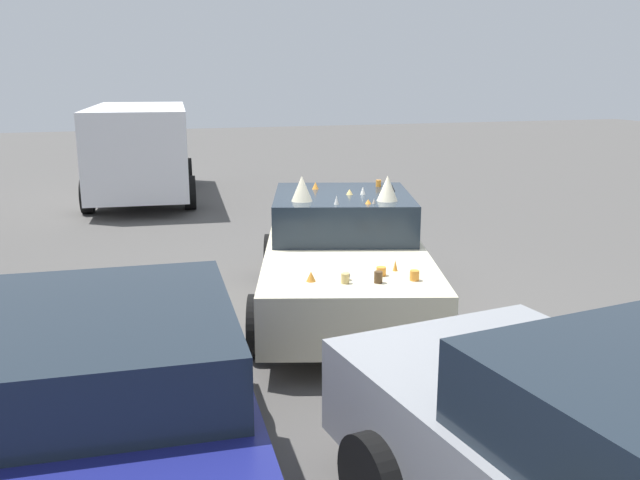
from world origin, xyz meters
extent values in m
plane|color=#514F4C|center=(0.00, 0.00, 0.00)|extent=(60.00, 60.00, 0.00)
cube|color=beige|center=(0.00, 0.00, 0.57)|extent=(4.65, 2.98, 0.61)
cube|color=#1E2833|center=(0.41, -0.12, 1.12)|extent=(2.19, 2.11, 0.49)
cylinder|color=black|center=(-1.55, -0.50, 0.32)|extent=(0.67, 0.39, 0.63)
cylinder|color=black|center=(-1.01, 1.27, 0.32)|extent=(0.67, 0.39, 0.63)
cylinder|color=black|center=(1.01, -1.27, 0.32)|extent=(0.67, 0.39, 0.63)
cylinder|color=black|center=(1.55, 0.50, 0.32)|extent=(0.67, 0.39, 0.63)
ellipsoid|color=black|center=(-0.14, 0.99, 0.49)|extent=(0.19, 0.07, 0.14)
ellipsoid|color=black|center=(-0.03, 0.96, 0.46)|extent=(0.10, 0.05, 0.11)
ellipsoid|color=black|center=(1.73, 0.43, 0.58)|extent=(0.14, 0.06, 0.12)
ellipsoid|color=black|center=(0.27, 0.87, 0.62)|extent=(0.16, 0.06, 0.12)
ellipsoid|color=black|center=(-0.51, 1.10, 0.47)|extent=(0.13, 0.06, 0.10)
ellipsoid|color=black|center=(1.77, 0.42, 0.73)|extent=(0.12, 0.05, 0.13)
ellipsoid|color=black|center=(0.57, 0.78, 0.60)|extent=(0.19, 0.07, 0.09)
ellipsoid|color=black|center=(-0.59, 1.13, 0.66)|extent=(0.12, 0.05, 0.09)
ellipsoid|color=black|center=(-0.76, -0.72, 0.45)|extent=(0.11, 0.05, 0.08)
sphere|color=gray|center=(-1.53, 0.53, 0.92)|extent=(0.09, 0.09, 0.09)
cylinder|color=#51381E|center=(-1.70, 0.27, 0.93)|extent=(0.10, 0.10, 0.11)
cone|color=orange|center=(-1.47, 0.86, 0.93)|extent=(0.12, 0.12, 0.10)
cylinder|color=orange|center=(-1.74, -0.09, 0.93)|extent=(0.12, 0.12, 0.10)
cylinder|color=tan|center=(-1.62, 0.57, 0.93)|extent=(0.09, 0.09, 0.10)
cylinder|color=orange|center=(-1.49, 0.15, 0.92)|extent=(0.12, 0.12, 0.09)
cone|color=orange|center=(-1.38, -0.05, 0.93)|extent=(0.07, 0.07, 0.11)
cone|color=#A87A38|center=(0.45, -0.77, 1.41)|extent=(0.08, 0.08, 0.09)
cone|color=orange|center=(0.91, 0.26, 1.42)|extent=(0.06, 0.06, 0.12)
cylinder|color=orange|center=(0.78, -0.76, 1.41)|extent=(0.09, 0.09, 0.09)
cone|color=gray|center=(-0.32, -0.25, 1.39)|extent=(0.05, 0.05, 0.06)
cone|color=orange|center=(0.84, 0.09, 1.41)|extent=(0.11, 0.11, 0.09)
cone|color=silver|center=(0.28, -0.34, 1.41)|extent=(0.08, 0.08, 0.10)
cone|color=silver|center=(-0.25, 0.18, 1.41)|extent=(0.08, 0.08, 0.10)
cone|color=orange|center=(-0.32, -0.17, 1.39)|extent=(0.07, 0.07, 0.05)
cone|color=black|center=(0.38, -0.77, 1.41)|extent=(0.12, 0.12, 0.09)
cone|color=tan|center=(0.33, -0.19, 1.40)|extent=(0.11, 0.11, 0.07)
cone|color=beige|center=(-0.21, -0.46, 1.51)|extent=(0.24, 0.24, 0.30)
cone|color=beige|center=(0.08, 0.50, 1.51)|extent=(0.24, 0.24, 0.30)
cube|color=silver|center=(8.74, 1.86, 1.21)|extent=(5.56, 2.58, 1.81)
cube|color=#1E2833|center=(10.61, 1.67, 1.57)|extent=(0.30, 1.80, 0.65)
cylinder|color=black|center=(10.45, 2.73, 0.36)|extent=(0.74, 0.31, 0.72)
cylinder|color=black|center=(10.24, 0.65, 0.36)|extent=(0.74, 0.31, 0.72)
cylinder|color=black|center=(7.24, 3.06, 0.36)|extent=(0.74, 0.31, 0.72)
cylinder|color=black|center=(7.03, 0.98, 0.36)|extent=(0.74, 0.31, 0.72)
cylinder|color=black|center=(-3.69, -0.64, 0.32)|extent=(0.67, 0.30, 0.65)
cube|color=navy|center=(-3.45, 2.79, 0.62)|extent=(4.22, 2.05, 0.70)
cube|color=#1E2833|center=(-3.24, 2.78, 1.19)|extent=(1.99, 1.77, 0.44)
cylinder|color=black|center=(-2.23, 1.79, 0.32)|extent=(0.65, 0.26, 0.64)
camera|label=1|loc=(-7.32, 2.64, 2.78)|focal=37.70mm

